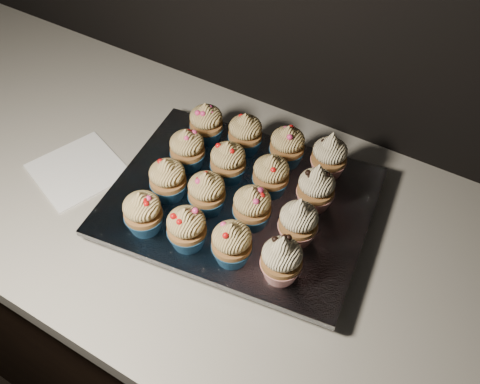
{
  "coord_description": "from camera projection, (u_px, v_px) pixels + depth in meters",
  "views": [
    {
      "loc": [
        0.41,
        1.2,
        1.62
      ],
      "look_at": [
        0.1,
        1.72,
        0.95
      ],
      "focal_mm": 40.0,
      "sensor_mm": 36.0,
      "label": 1
    }
  ],
  "objects": [
    {
      "name": "cupcake_9",
      "position": [
        228.0,
        162.0,
        0.92
      ],
      "size": [
        0.06,
        0.06,
        0.08
      ],
      "color": "navy",
      "rests_on": "foil_lining"
    },
    {
      "name": "cupcake_15",
      "position": [
        329.0,
        156.0,
        0.92
      ],
      "size": [
        0.06,
        0.06,
        0.1
      ],
      "color": "#A41A16",
      "rests_on": "foil_lining"
    },
    {
      "name": "cupcake_13",
      "position": [
        245.0,
        133.0,
        0.96
      ],
      "size": [
        0.06,
        0.06,
        0.08
      ],
      "color": "navy",
      "rests_on": "foil_lining"
    },
    {
      "name": "cupcake_4",
      "position": [
        168.0,
        179.0,
        0.89
      ],
      "size": [
        0.06,
        0.06,
        0.08
      ],
      "color": "navy",
      "rests_on": "foil_lining"
    },
    {
      "name": "cupcake_1",
      "position": [
        187.0,
        228.0,
        0.82
      ],
      "size": [
        0.06,
        0.06,
        0.08
      ],
      "color": "navy",
      "rests_on": "foil_lining"
    },
    {
      "name": "baking_tray",
      "position": [
        240.0,
        207.0,
        0.93
      ],
      "size": [
        0.44,
        0.36,
        0.02
      ],
      "primitive_type": "cube",
      "rotation": [
        0.0,
        0.0,
        0.14
      ],
      "color": "black",
      "rests_on": "worktop"
    },
    {
      "name": "cupcake_6",
      "position": [
        252.0,
        207.0,
        0.85
      ],
      "size": [
        0.06,
        0.06,
        0.08
      ],
      "color": "navy",
      "rests_on": "foil_lining"
    },
    {
      "name": "cupcake_7",
      "position": [
        298.0,
        222.0,
        0.83
      ],
      "size": [
        0.06,
        0.06,
        0.1
      ],
      "color": "#A41A16",
      "rests_on": "foil_lining"
    },
    {
      "name": "cupcake_11",
      "position": [
        316.0,
        188.0,
        0.87
      ],
      "size": [
        0.06,
        0.06,
        0.1
      ],
      "color": "#A41A16",
      "rests_on": "foil_lining"
    },
    {
      "name": "cabinet",
      "position": [
        201.0,
        321.0,
        1.31
      ],
      "size": [
        2.4,
        0.6,
        0.86
      ],
      "primitive_type": "cube",
      "color": "black",
      "rests_on": "ground"
    },
    {
      "name": "cupcake_2",
      "position": [
        232.0,
        243.0,
        0.8
      ],
      "size": [
        0.06,
        0.06,
        0.08
      ],
      "color": "navy",
      "rests_on": "foil_lining"
    },
    {
      "name": "foil_lining",
      "position": [
        240.0,
        201.0,
        0.92
      ],
      "size": [
        0.48,
        0.4,
        0.01
      ],
      "primitive_type": "cube",
      "rotation": [
        0.0,
        0.0,
        0.14
      ],
      "color": "silver",
      "rests_on": "baking_tray"
    },
    {
      "name": "napkin",
      "position": [
        78.0,
        170.0,
        1.0
      ],
      "size": [
        0.19,
        0.19,
        0.0
      ],
      "primitive_type": "cube",
      "rotation": [
        0.0,
        0.0,
        -0.35
      ],
      "color": "white",
      "rests_on": "worktop"
    },
    {
      "name": "worktop",
      "position": [
        187.0,
        201.0,
        0.98
      ],
      "size": [
        2.44,
        0.64,
        0.04
      ],
      "primitive_type": "cube",
      "color": "beige",
      "rests_on": "cabinet"
    },
    {
      "name": "cupcake_10",
      "position": [
        271.0,
        175.0,
        0.9
      ],
      "size": [
        0.06,
        0.06,
        0.08
      ],
      "color": "navy",
      "rests_on": "foil_lining"
    },
    {
      "name": "cupcake_8",
      "position": [
        187.0,
        149.0,
        0.94
      ],
      "size": [
        0.06,
        0.06,
        0.08
      ],
      "color": "navy",
      "rests_on": "foil_lining"
    },
    {
      "name": "cupcake_12",
      "position": [
        206.0,
        123.0,
        0.98
      ],
      "size": [
        0.06,
        0.06,
        0.08
      ],
      "color": "navy",
      "rests_on": "foil_lining"
    },
    {
      "name": "cupcake_14",
      "position": [
        287.0,
        146.0,
        0.94
      ],
      "size": [
        0.06,
        0.06,
        0.08
      ],
      "color": "navy",
      "rests_on": "foil_lining"
    },
    {
      "name": "cupcake_5",
      "position": [
        207.0,
        192.0,
        0.87
      ],
      "size": [
        0.06,
        0.06,
        0.08
      ],
      "color": "navy",
      "rests_on": "foil_lining"
    },
    {
      "name": "cupcake_0",
      "position": [
        143.0,
        212.0,
        0.84
      ],
      "size": [
        0.06,
        0.06,
        0.08
      ],
      "color": "navy",
      "rests_on": "foil_lining"
    },
    {
      "name": "cupcake_3",
      "position": [
        282.0,
        259.0,
        0.78
      ],
      "size": [
        0.06,
        0.06,
        0.1
      ],
      "color": "#A41A16",
      "rests_on": "foil_lining"
    }
  ]
}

